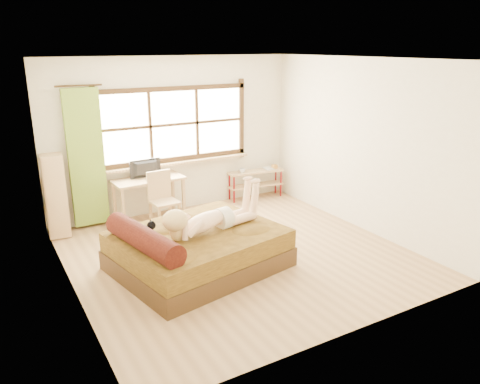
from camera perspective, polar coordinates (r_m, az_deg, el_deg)
floor at (r=6.78m, az=-0.25°, el=-7.55°), size 4.50×4.50×0.00m
ceiling at (r=6.14m, az=-0.28°, el=15.92°), size 4.50×4.50×0.00m
wall_back at (r=8.31m, az=-8.03°, el=6.81°), size 4.50×0.00×4.50m
wall_front at (r=4.59m, az=13.81°, el=-2.40°), size 4.50×0.00×4.50m
wall_left at (r=5.60m, az=-20.69°, el=0.58°), size 0.00×4.50×4.50m
wall_right at (r=7.66m, az=14.58°, el=5.51°), size 0.00×4.50×4.50m
window at (r=8.25m, az=-8.00°, el=7.86°), size 2.80×0.16×1.46m
curtain at (r=7.80m, az=-18.24°, el=3.89°), size 0.55×0.10×2.20m
bed at (r=6.28m, az=-5.44°, el=-6.92°), size 2.36×2.03×0.79m
woman at (r=6.12m, az=-3.73°, el=-2.01°), size 1.51×0.69×0.62m
kitten at (r=6.02m, az=-11.80°, el=-4.62°), size 0.33×0.18×0.25m
desk at (r=7.99m, az=-11.09°, el=0.96°), size 1.20×0.60×0.73m
monitor at (r=7.97m, az=-11.32°, el=2.78°), size 0.54×0.10×0.31m
chair at (r=7.73m, az=-9.47°, el=-0.50°), size 0.43×0.43×0.92m
pipe_shelf at (r=9.07m, az=1.98°, el=1.73°), size 1.12×0.39×0.62m
cup at (r=8.87m, az=0.27°, el=2.63°), size 0.12×0.12×0.09m
book at (r=9.13m, az=2.99°, el=2.83°), size 0.19×0.25×0.02m
bookshelf at (r=7.81m, az=-21.62°, el=-0.20°), size 0.37×0.59×1.30m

